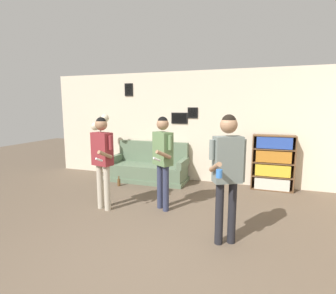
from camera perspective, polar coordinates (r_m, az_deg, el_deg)
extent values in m
plane|color=brown|center=(3.26, -6.74, -25.78)|extent=(20.00, 20.00, 0.00)
cube|color=beige|center=(6.47, 8.23, 4.31)|extent=(8.45, 0.06, 2.70)
cube|color=black|center=(6.47, 5.40, 7.42)|extent=(0.25, 0.02, 0.26)
cube|color=#B2B2BC|center=(6.47, 5.39, 7.42)|extent=(0.21, 0.01, 0.22)
cube|color=black|center=(6.57, 2.51, 6.29)|extent=(0.42, 0.02, 0.27)
cube|color=gray|center=(6.56, 2.49, 6.29)|extent=(0.37, 0.01, 0.23)
cube|color=black|center=(7.09, -8.54, 12.25)|extent=(0.23, 0.02, 0.32)
cube|color=#B2B2BC|center=(7.08, -8.56, 12.25)|extent=(0.19, 0.01, 0.28)
cube|color=#5B7056|center=(6.63, -4.33, -6.93)|extent=(1.93, 0.80, 0.10)
cube|color=#5B7056|center=(6.58, -4.35, -5.17)|extent=(1.87, 0.74, 0.32)
cube|color=#5B7056|center=(6.79, -3.30, -1.03)|extent=(1.87, 0.14, 0.54)
cube|color=#5B7056|center=(6.93, -11.28, -2.49)|extent=(0.12, 0.74, 0.18)
cube|color=#5B7056|center=(6.23, 3.31, -3.60)|extent=(0.12, 0.74, 0.18)
cube|color=brown|center=(6.24, 17.86, -3.01)|extent=(0.02, 0.30, 1.23)
cube|color=brown|center=(6.29, 25.77, -3.37)|extent=(0.02, 0.30, 1.23)
cube|color=brown|center=(6.39, 21.77, -2.94)|extent=(0.89, 0.01, 1.23)
cube|color=brown|center=(6.40, 21.52, -8.49)|extent=(0.84, 0.30, 0.02)
cube|color=brown|center=(6.16, 22.15, 2.30)|extent=(0.84, 0.30, 0.02)
cube|color=brown|center=(6.32, 21.67, -5.93)|extent=(0.84, 0.30, 0.02)
cube|color=brown|center=(6.25, 21.83, -3.20)|extent=(0.84, 0.30, 0.02)
cube|color=brown|center=(6.20, 21.99, -0.41)|extent=(0.84, 0.30, 0.02)
cube|color=beige|center=(6.35, 21.59, -7.32)|extent=(0.72, 0.26, 0.25)
cube|color=gold|center=(6.27, 21.75, -4.62)|extent=(0.72, 0.26, 0.25)
cube|color=#B77023|center=(6.21, 21.91, -1.85)|extent=(0.72, 0.26, 0.25)
cube|color=#2847A3|center=(6.17, 22.08, 0.96)|extent=(0.72, 0.26, 0.25)
cylinder|color=#ADA89E|center=(7.01, -14.08, -6.61)|extent=(0.28, 0.28, 0.03)
cylinder|color=#ADA89E|center=(6.84, -14.34, -0.05)|extent=(0.03, 0.03, 1.59)
cylinder|color=#ADA89E|center=(6.73, -14.08, 6.38)|extent=(0.02, 0.16, 0.02)
sphere|color=beige|center=(6.70, -13.57, 6.13)|extent=(0.20, 0.20, 0.20)
cylinder|color=#ADA89E|center=(6.85, -14.52, 5.56)|extent=(0.15, 0.09, 0.02)
sphere|color=beige|center=(6.92, -14.48, 5.34)|extent=(0.20, 0.20, 0.20)
cylinder|color=#ADA89E|center=(6.75, -15.05, 4.65)|extent=(0.15, 0.09, 0.02)
sphere|color=beige|center=(6.72, -15.57, 4.35)|extent=(0.20, 0.20, 0.20)
cylinder|color=#B7AD99|center=(4.97, -14.56, -8.30)|extent=(0.11, 0.11, 0.82)
cylinder|color=#B7AD99|center=(4.84, -13.11, -8.70)|extent=(0.11, 0.11, 0.82)
cube|color=maroon|center=(4.75, -14.15, -0.41)|extent=(0.40, 0.28, 0.58)
sphere|color=#997051|center=(4.70, -14.35, 4.77)|extent=(0.21, 0.21, 0.21)
sphere|color=black|center=(4.70, -14.37, 5.22)|extent=(0.18, 0.18, 0.18)
cylinder|color=maroon|center=(4.57, -12.38, 0.93)|extent=(0.07, 0.07, 0.25)
cylinder|color=#997051|center=(4.51, -13.54, -1.62)|extent=(0.14, 0.30, 0.18)
cylinder|color=white|center=(4.43, -14.79, -2.69)|extent=(0.07, 0.15, 0.09)
cylinder|color=maroon|center=(4.91, -15.85, -0.45)|extent=(0.07, 0.07, 0.55)
cylinder|color=#2D334C|center=(4.82, -1.75, -8.50)|extent=(0.11, 0.11, 0.82)
cylinder|color=#2D334C|center=(4.68, -0.48, -9.03)|extent=(0.11, 0.11, 0.82)
cube|color=#5B7A4C|center=(4.59, -1.15, -0.36)|extent=(0.41, 0.37, 0.58)
sphere|color=#997051|center=(4.54, -1.17, 5.04)|extent=(0.21, 0.21, 0.21)
sphere|color=black|center=(4.54, -1.17, 5.51)|extent=(0.18, 0.18, 0.18)
cylinder|color=#5B7A4C|center=(4.40, 0.47, 0.93)|extent=(0.07, 0.07, 0.25)
cylinder|color=#997051|center=(4.35, -0.97, -1.66)|extent=(0.22, 0.28, 0.18)
cylinder|color=white|center=(4.28, -2.46, -2.70)|extent=(0.11, 0.14, 0.09)
cylinder|color=#5B7A4C|center=(4.77, -2.65, -0.30)|extent=(0.07, 0.07, 0.55)
cylinder|color=black|center=(3.68, 11.09, -14.01)|extent=(0.11, 0.11, 0.86)
cylinder|color=black|center=(3.74, 13.75, -13.70)|extent=(0.11, 0.11, 0.86)
cube|color=slate|center=(3.50, 12.83, -2.67)|extent=(0.41, 0.35, 0.61)
sphere|color=#997051|center=(3.44, 13.09, 4.73)|extent=(0.22, 0.22, 0.22)
sphere|color=black|center=(3.43, 13.11, 5.37)|extent=(0.19, 0.19, 0.19)
cylinder|color=slate|center=(3.58, 16.01, -2.87)|extent=(0.07, 0.07, 0.57)
cylinder|color=slate|center=(3.40, 9.54, -0.57)|extent=(0.07, 0.07, 0.26)
cylinder|color=#997051|center=(3.30, 10.25, -4.32)|extent=(0.20, 0.31, 0.19)
cylinder|color=blue|center=(3.18, 11.07, -5.71)|extent=(0.08, 0.08, 0.10)
cylinder|color=brown|center=(6.31, -10.64, -7.59)|extent=(0.07, 0.07, 0.16)
cylinder|color=brown|center=(6.28, -10.67, -6.57)|extent=(0.03, 0.03, 0.07)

